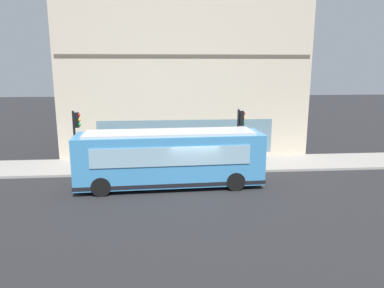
{
  "coord_description": "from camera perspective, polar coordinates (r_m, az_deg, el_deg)",
  "views": [
    {
      "loc": [
        -18.48,
        1.66,
        6.54
      ],
      "look_at": [
        3.45,
        -0.19,
        1.71
      ],
      "focal_mm": 33.64,
      "sensor_mm": 36.0,
      "label": 1
    }
  ],
  "objects": [
    {
      "name": "ground",
      "position": [
        19.67,
        0.3,
        -7.03
      ],
      "size": [
        120.0,
        120.0,
        0.0
      ],
      "primitive_type": "plane",
      "color": "#262628"
    },
    {
      "name": "sidewalk_curb",
      "position": [
        23.9,
        -0.65,
        -3.31
      ],
      "size": [
        3.74,
        40.0,
        0.15
      ],
      "primitive_type": "cube",
      "color": "#9E9991",
      "rests_on": "ground"
    },
    {
      "name": "building_corner",
      "position": [
        28.32,
        -1.49,
        12.25
      ],
      "size": [
        6.95,
        17.61,
        12.97
      ],
      "color": "beige",
      "rests_on": "ground"
    },
    {
      "name": "city_bus_nearside",
      "position": [
        19.64,
        -3.55,
        -2.35
      ],
      "size": [
        2.93,
        10.13,
        3.07
      ],
      "color": "#3F8CC6",
      "rests_on": "ground"
    },
    {
      "name": "traffic_light_near_corner",
      "position": [
        22.29,
        7.65,
        2.56
      ],
      "size": [
        0.32,
        0.49,
        3.77
      ],
      "color": "black",
      "rests_on": "sidewalk_curb"
    },
    {
      "name": "traffic_light_down_block",
      "position": [
        22.56,
        -17.87,
        2.17
      ],
      "size": [
        0.32,
        0.49,
        3.76
      ],
      "color": "black",
      "rests_on": "sidewalk_curb"
    },
    {
      "name": "fire_hydrant",
      "position": [
        23.47,
        2.46,
        -2.5
      ],
      "size": [
        0.35,
        0.35,
        0.74
      ],
      "color": "yellow",
      "rests_on": "sidewalk_curb"
    },
    {
      "name": "pedestrian_near_building_entrance",
      "position": [
        22.31,
        -5.48,
        -1.72
      ],
      "size": [
        0.32,
        0.32,
        1.69
      ],
      "color": "silver",
      "rests_on": "sidewalk_curb"
    },
    {
      "name": "pedestrian_by_light_pole",
      "position": [
        25.26,
        -16.4,
        -0.7
      ],
      "size": [
        0.32,
        0.32,
        1.56
      ],
      "color": "#99994C",
      "rests_on": "sidewalk_curb"
    }
  ]
}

